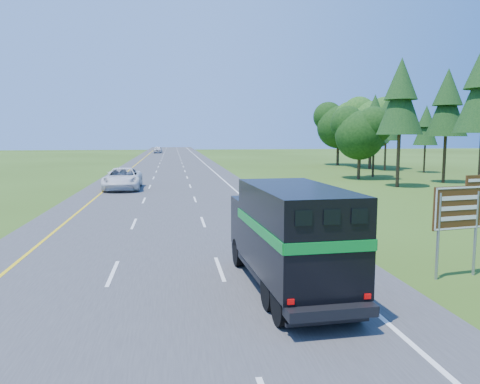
% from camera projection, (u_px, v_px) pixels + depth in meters
% --- Properties ---
extents(road, '(15.00, 260.00, 0.04)m').
position_uv_depth(road, '(171.00, 176.00, 54.48)').
color(road, '#38383A').
rests_on(road, ground).
extents(lane_markings, '(11.15, 260.00, 0.01)m').
position_uv_depth(lane_markings, '(170.00, 175.00, 54.47)').
color(lane_markings, yellow).
rests_on(lane_markings, road).
extents(horse_truck, '(2.64, 7.38, 3.22)m').
position_uv_depth(horse_truck, '(289.00, 235.00, 13.93)').
color(horse_truck, black).
rests_on(horse_truck, road).
extents(white_suv, '(3.14, 6.68, 1.85)m').
position_uv_depth(white_suv, '(123.00, 179.00, 40.47)').
color(white_suv, silver).
rests_on(white_suv, road).
extents(far_car, '(2.38, 5.26, 1.75)m').
position_uv_depth(far_car, '(158.00, 150.00, 121.97)').
color(far_car, silver).
rests_on(far_car, road).
extents(exit_sign, '(1.99, 0.40, 3.40)m').
position_uv_depth(exit_sign, '(459.00, 212.00, 15.31)').
color(exit_sign, gray).
rests_on(exit_sign, ground).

